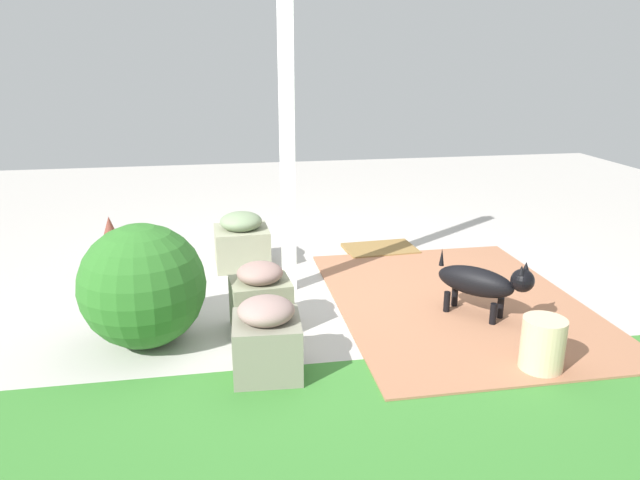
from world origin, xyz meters
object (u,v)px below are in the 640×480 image
(porch_pillar, at_px, (287,128))
(stone_planter_nearest, at_px, (242,241))
(round_shrub, at_px, (143,286))
(ceramic_urn, at_px, (543,345))
(doormat, at_px, (380,249))
(terracotta_pot_spiky, at_px, (112,247))
(stone_planter_far, at_px, (267,338))
(dog, at_px, (482,282))
(stone_planter_mid, at_px, (261,298))

(porch_pillar, bearing_deg, stone_planter_nearest, -59.75)
(round_shrub, distance_m, ceramic_urn, 2.46)
(stone_planter_nearest, height_order, doormat, stone_planter_nearest)
(stone_planter_nearest, height_order, terracotta_pot_spiky, terracotta_pot_spiky)
(stone_planter_nearest, relative_size, stone_planter_far, 1.03)
(doormat, bearing_deg, dog, 100.06)
(stone_planter_far, xyz_separation_m, terracotta_pot_spiky, (1.13, -1.86, 0.02))
(stone_planter_mid, distance_m, terracotta_pot_spiky, 1.70)
(stone_planter_nearest, bearing_deg, doormat, -171.23)
(terracotta_pot_spiky, relative_size, ceramic_urn, 1.55)
(stone_planter_far, height_order, round_shrub, round_shrub)
(round_shrub, bearing_deg, doormat, -141.75)
(stone_planter_nearest, xyz_separation_m, stone_planter_far, (-0.05, 1.89, -0.00))
(stone_planter_far, relative_size, doormat, 0.71)
(stone_planter_mid, relative_size, terracotta_pot_spiky, 0.92)
(round_shrub, bearing_deg, dog, 179.42)
(round_shrub, xyz_separation_m, dog, (-2.28, 0.02, -0.12))
(stone_planter_mid, xyz_separation_m, stone_planter_far, (0.01, 0.60, -0.00))
(stone_planter_far, bearing_deg, dog, -162.19)
(dog, bearing_deg, stone_planter_nearest, -41.15)
(dog, height_order, doormat, dog)
(stone_planter_nearest, relative_size, dog, 0.83)
(dog, bearing_deg, stone_planter_far, 17.81)
(dog, bearing_deg, doormat, -79.94)
(terracotta_pot_spiky, bearing_deg, stone_planter_mid, 132.43)
(round_shrub, relative_size, doormat, 1.20)
(stone_planter_nearest, xyz_separation_m, dog, (-1.60, 1.39, 0.05))
(round_shrub, height_order, dog, round_shrub)
(dog, distance_m, ceramic_urn, 0.76)
(porch_pillar, bearing_deg, round_shrub, 37.39)
(round_shrub, xyz_separation_m, terracotta_pot_spiky, (0.40, -1.34, -0.15))
(stone_planter_far, xyz_separation_m, dog, (-1.55, -0.50, 0.05))
(stone_planter_mid, xyz_separation_m, ceramic_urn, (-1.58, 0.85, -0.06))
(ceramic_urn, bearing_deg, stone_planter_far, -8.90)
(ceramic_urn, bearing_deg, dog, -86.34)
(porch_pillar, bearing_deg, stone_planter_far, 77.35)
(doormat, bearing_deg, porch_pillar, 39.14)
(dog, relative_size, ceramic_urn, 1.77)
(round_shrub, bearing_deg, stone_planter_mid, -173.65)
(stone_planter_nearest, height_order, round_shrub, round_shrub)
(porch_pillar, height_order, terracotta_pot_spiky, porch_pillar)
(stone_planter_nearest, relative_size, ceramic_urn, 1.47)
(stone_planter_mid, height_order, doormat, stone_planter_mid)
(dog, bearing_deg, terracotta_pot_spiky, -26.92)
(doormat, bearing_deg, stone_planter_mid, 50.01)
(stone_planter_nearest, xyz_separation_m, stone_planter_mid, (-0.06, 1.29, -0.00))
(terracotta_pot_spiky, relative_size, doormat, 0.77)
(stone_planter_nearest, xyz_separation_m, round_shrub, (0.68, 1.37, 0.17))
(dog, height_order, ceramic_urn, dog)
(porch_pillar, xyz_separation_m, stone_planter_far, (0.29, 1.30, -1.05))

